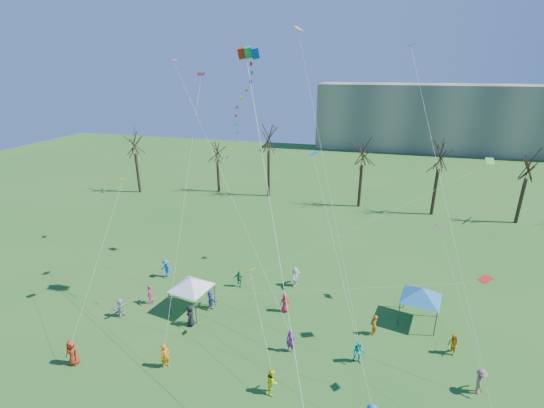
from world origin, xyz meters
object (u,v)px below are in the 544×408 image
(big_box_kite, at_px, (243,114))
(canopy_tent_blue, at_px, (422,293))
(distant_building, at_px, (448,118))
(canopy_tent_white, at_px, (191,283))

(big_box_kite, distance_m, canopy_tent_blue, 18.90)
(distant_building, bearing_deg, canopy_tent_blue, -99.56)
(distant_building, distance_m, canopy_tent_blue, 72.05)
(canopy_tent_white, bearing_deg, big_box_kite, 16.11)
(canopy_tent_white, xyz_separation_m, canopy_tent_blue, (17.70, 3.19, 0.04))
(distant_building, xyz_separation_m, big_box_kite, (-25.31, -72.82, 8.28))
(canopy_tent_blue, bearing_deg, big_box_kite, -171.74)
(canopy_tent_white, height_order, canopy_tent_blue, canopy_tent_blue)
(canopy_tent_blue, bearing_deg, canopy_tent_white, -169.77)
(big_box_kite, height_order, canopy_tent_white, big_box_kite)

